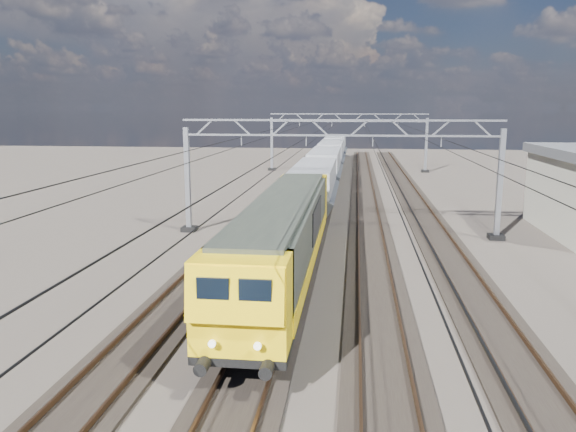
# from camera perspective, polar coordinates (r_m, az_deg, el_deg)

# --- Properties ---
(ground) EXTENTS (160.00, 160.00, 0.00)m
(ground) POSITION_cam_1_polar(r_m,az_deg,el_deg) (31.14, 4.82, -3.57)
(ground) COLOR #29251E
(ground) RESTS_ON ground
(track_outer_west) EXTENTS (2.60, 140.00, 0.30)m
(track_outer_west) POSITION_cam_1_polar(r_m,az_deg,el_deg) (31.89, -6.03, -3.12)
(track_outer_west) COLOR black
(track_outer_west) RESTS_ON ground
(track_loco) EXTENTS (2.60, 140.00, 0.30)m
(track_loco) POSITION_cam_1_polar(r_m,az_deg,el_deg) (31.25, 1.15, -3.34)
(track_loco) COLOR black
(track_loco) RESTS_ON ground
(track_inner_east) EXTENTS (2.60, 140.00, 0.30)m
(track_inner_east) POSITION_cam_1_polar(r_m,az_deg,el_deg) (31.12, 8.51, -3.53)
(track_inner_east) COLOR black
(track_inner_east) RESTS_ON ground
(track_outer_east) EXTENTS (2.60, 140.00, 0.30)m
(track_outer_east) POSITION_cam_1_polar(r_m,az_deg,el_deg) (31.51, 15.82, -3.65)
(track_outer_east) COLOR black
(track_outer_east) RESTS_ON ground
(catenary_gantry_mid) EXTENTS (19.90, 0.90, 7.11)m
(catenary_gantry_mid) POSITION_cam_1_polar(r_m,az_deg,el_deg) (34.37, 5.17, 4.42)
(catenary_gantry_mid) COLOR #9498A1
(catenary_gantry_mid) RESTS_ON ground
(catenary_gantry_far) EXTENTS (19.90, 0.90, 7.11)m
(catenary_gantry_far) POSITION_cam_1_polar(r_m,az_deg,el_deg) (70.25, 6.10, 7.71)
(catenary_gantry_far) COLOR #9498A1
(catenary_gantry_far) RESTS_ON ground
(overhead_wires) EXTENTS (12.03, 140.00, 0.53)m
(overhead_wires) POSITION_cam_1_polar(r_m,az_deg,el_deg) (38.21, 5.41, 7.84)
(overhead_wires) COLOR black
(overhead_wires) RESTS_ON ground
(locomotive) EXTENTS (2.76, 21.10, 3.62)m
(locomotive) POSITION_cam_1_polar(r_m,az_deg,el_deg) (24.35, -0.38, -2.01)
(locomotive) COLOR black
(locomotive) RESTS_ON ground
(hopper_wagon_lead) EXTENTS (3.38, 13.00, 3.25)m
(hopper_wagon_lead) POSITION_cam_1_polar(r_m,az_deg,el_deg) (41.71, 2.69, 3.28)
(hopper_wagon_lead) COLOR black
(hopper_wagon_lead) RESTS_ON ground
(hopper_wagon_mid) EXTENTS (3.38, 13.00, 3.25)m
(hopper_wagon_mid) POSITION_cam_1_polar(r_m,az_deg,el_deg) (55.79, 3.77, 5.20)
(hopper_wagon_mid) COLOR black
(hopper_wagon_mid) RESTS_ON ground
(hopper_wagon_third) EXTENTS (3.38, 13.00, 3.25)m
(hopper_wagon_third) POSITION_cam_1_polar(r_m,az_deg,el_deg) (69.92, 4.42, 6.34)
(hopper_wagon_third) COLOR black
(hopper_wagon_third) RESTS_ON ground
(hopper_wagon_fourth) EXTENTS (3.38, 13.00, 3.25)m
(hopper_wagon_fourth) POSITION_cam_1_polar(r_m,az_deg,el_deg) (84.07, 4.85, 7.10)
(hopper_wagon_fourth) COLOR black
(hopper_wagon_fourth) RESTS_ON ground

